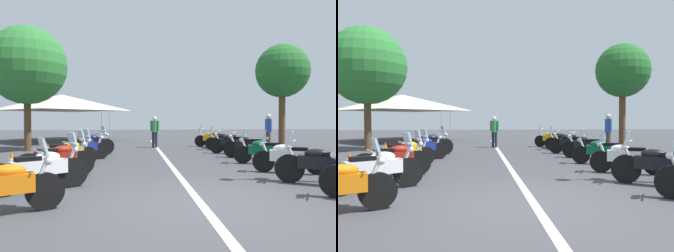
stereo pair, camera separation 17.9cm
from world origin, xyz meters
TOP-DOWN VIEW (x-y plane):
  - ground_plane at (0.00, 0.00)m, footprint 80.00×80.00m
  - lane_centre_stripe at (5.44, 0.00)m, footprint 23.20×0.16m
  - motorcycle_left_row_1 at (1.30, 3.12)m, footprint 1.31×1.85m
  - motorcycle_left_row_2 at (2.93, 3.15)m, footprint 1.09×1.85m
  - motorcycle_left_row_3 at (4.70, 3.28)m, footprint 1.18×1.83m
  - motorcycle_left_row_4 at (6.36, 3.06)m, footprint 1.11×1.88m
  - motorcycle_left_row_5 at (7.93, 3.04)m, footprint 1.07×2.04m
  - motorcycle_left_row_6 at (9.62, 3.27)m, footprint 1.23×1.93m
  - motorcycle_right_row_1 at (1.26, -3.09)m, footprint 1.30×1.92m
  - motorcycle_right_row_2 at (2.90, -3.08)m, footprint 1.02×1.88m
  - motorcycle_right_row_3 at (4.68, -3.14)m, footprint 1.00×2.00m
  - motorcycle_right_row_4 at (6.28, -3.18)m, footprint 1.17×1.77m
  - motorcycle_right_row_5 at (7.87, -3.04)m, footprint 1.09×1.90m
  - motorcycle_right_row_6 at (9.54, -3.23)m, footprint 0.98×1.97m
  - motorcycle_right_row_7 at (11.24, -3.01)m, footprint 1.09×1.89m
  - traffic_cone_1 at (3.97, 4.67)m, footprint 0.36×0.36m
  - traffic_cone_2 at (7.67, 4.69)m, footprint 0.36×0.36m
  - bystander_0 at (8.88, -5.10)m, footprint 0.53×0.32m
  - bystander_1 at (11.33, 0.11)m, footprint 0.33×0.46m
  - roadside_tree_0 at (9.88, -6.24)m, footprint 2.67×2.67m
  - roadside_tree_1 at (10.15, 6.20)m, footprint 3.67×3.67m
  - event_tent at (17.09, 6.18)m, footprint 6.76×6.76m

SIDE VIEW (x-z plane):
  - ground_plane at x=0.00m, z-range 0.00..0.00m
  - lane_centre_stripe at x=5.44m, z-range 0.00..0.01m
  - traffic_cone_1 at x=3.97m, z-range -0.02..0.60m
  - traffic_cone_2 at x=7.67m, z-range -0.02..0.60m
  - motorcycle_left_row_4 at x=6.36m, z-range -0.04..0.95m
  - motorcycle_right_row_3 at x=4.68m, z-range -0.14..1.05m
  - motorcycle_right_row_4 at x=6.28m, z-range -0.04..0.96m
  - motorcycle_right_row_2 at x=2.90m, z-range -0.14..1.06m
  - motorcycle_left_row_3 at x=4.70m, z-range -0.14..1.06m
  - motorcycle_right_row_6 at x=9.54m, z-range -0.14..1.06m
  - motorcycle_left_row_6 at x=9.62m, z-range -0.14..1.06m
  - motorcycle_right_row_7 at x=11.24m, z-range -0.14..1.07m
  - motorcycle_right_row_5 at x=7.87m, z-range -0.04..0.97m
  - motorcycle_left_row_5 at x=7.93m, z-range -0.04..0.98m
  - motorcycle_left_row_1 at x=1.30m, z-range -0.14..1.08m
  - motorcycle_left_row_2 at x=2.93m, z-range -0.14..1.08m
  - motorcycle_right_row_1 at x=1.26m, z-range -0.14..1.09m
  - bystander_1 at x=11.33m, z-range 0.14..1.79m
  - bystander_0 at x=8.88m, z-range 0.16..1.91m
  - event_tent at x=17.09m, z-range 1.05..4.25m
  - roadside_tree_0 at x=9.88m, z-range 1.26..6.53m
  - roadside_tree_1 at x=10.15m, z-range 1.09..6.96m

